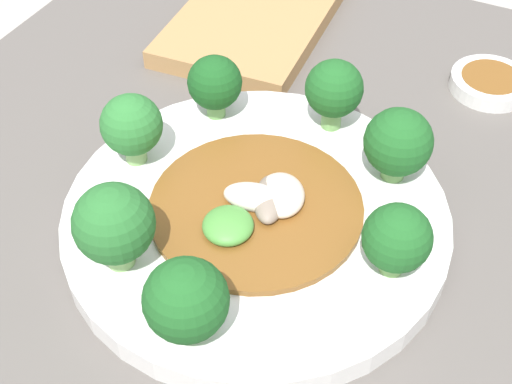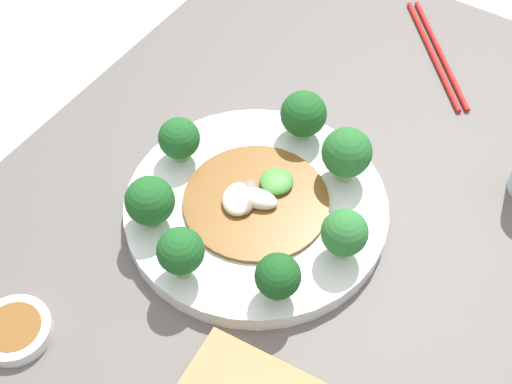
# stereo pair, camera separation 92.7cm
# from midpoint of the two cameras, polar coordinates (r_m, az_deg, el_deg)

# --- Properties ---
(table) EXTENTS (0.95, 0.69, 0.76)m
(table) POSITION_cam_midpoint_polar(r_m,az_deg,el_deg) (0.94, 1.79, -33.55)
(table) COLOR #5B5651
(table) RESTS_ON ground_plane
(plate) EXTENTS (0.31, 0.31, 0.02)m
(plate) POSITION_cam_midpoint_polar(r_m,az_deg,el_deg) (0.55, -2.73, -32.16)
(plate) COLOR white
(plate) RESTS_ON table
(broccoli_south) EXTENTS (0.05, 0.05, 0.06)m
(broccoli_south) POSITION_cam_midpoint_polar(r_m,az_deg,el_deg) (0.53, -13.50, -23.26)
(broccoli_south) COLOR #7AAD5B
(broccoli_south) RESTS_ON plate
(broccoli_west) EXTENTS (0.06, 0.06, 0.07)m
(broccoli_west) POSITION_cam_midpoint_polar(r_m,az_deg,el_deg) (0.53, 4.15, -19.71)
(broccoli_west) COLOR #89B76B
(broccoli_west) RESTS_ON plate
(broccoli_southeast) EXTENTS (0.06, 0.06, 0.07)m
(broccoli_southeast) POSITION_cam_midpoint_polar(r_m,az_deg,el_deg) (0.52, -18.71, -33.11)
(broccoli_southeast) COLOR #70A356
(broccoli_southeast) RESTS_ON plate
(broccoli_east) EXTENTS (0.05, 0.05, 0.07)m
(broccoli_east) POSITION_cam_midpoint_polar(r_m,az_deg,el_deg) (0.51, -15.39, -41.49)
(broccoli_east) COLOR #70A356
(broccoli_east) RESTS_ON plate
(broccoli_north) EXTENTS (0.05, 0.05, 0.06)m
(broccoli_north) POSITION_cam_midpoint_polar(r_m,az_deg,el_deg) (0.50, 10.67, -39.13)
(broccoli_north) COLOR #89B76B
(broccoli_north) RESTS_ON plate
(broccoli_northwest) EXTENTS (0.06, 0.06, 0.07)m
(broccoli_northwest) POSITION_cam_midpoint_polar(r_m,az_deg,el_deg) (0.51, 10.47, -26.49)
(broccoli_northwest) COLOR #89B76B
(broccoli_northwest) RESTS_ON plate
(broccoli_northeast) EXTENTS (0.05, 0.05, 0.06)m
(broccoli_northeast) POSITION_cam_midpoint_polar(r_m,az_deg,el_deg) (0.50, 0.04, -45.60)
(broccoli_northeast) COLOR #70A356
(broccoli_northeast) RESTS_ON plate
(stirfry_center) EXTENTS (0.17, 0.17, 0.02)m
(stirfry_center) POSITION_cam_midpoint_polar(r_m,az_deg,el_deg) (0.53, -2.91, -31.79)
(stirfry_center) COLOR brown
(stirfry_center) RESTS_ON plate
(chopsticks) EXTENTS (0.19, 0.17, 0.01)m
(chopsticks) POSITION_cam_midpoint_polar(r_m,az_deg,el_deg) (0.69, 20.10, -6.08)
(chopsticks) COLOR red
(chopsticks) RESTS_ON table
(sauce_dish) EXTENTS (0.08, 0.08, 0.02)m
(sauce_dish) POSITION_cam_midpoint_polar(r_m,az_deg,el_deg) (0.62, -36.70, -42.28)
(sauce_dish) COLOR white
(sauce_dish) RESTS_ON table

